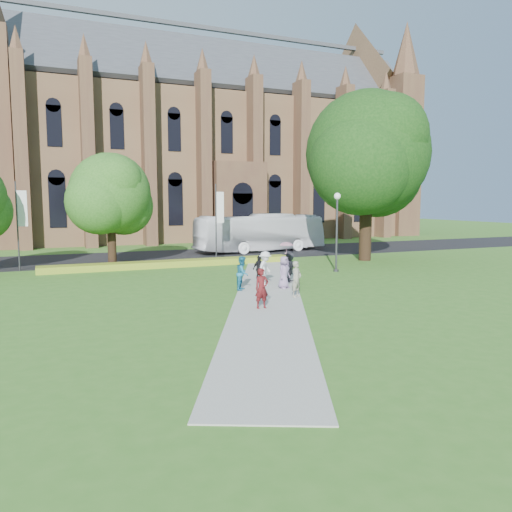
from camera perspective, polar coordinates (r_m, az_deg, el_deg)
name	(u,v)px	position (r m, az deg, el deg)	size (l,w,h in m)	color
ground	(277,297)	(24.61, 2.39, -4.75)	(160.00, 160.00, 0.00)	#397021
road	(176,256)	(43.32, -9.09, 0.03)	(160.00, 10.00, 0.02)	black
footpath	(268,294)	(25.49, 1.42, -4.31)	(3.20, 30.00, 0.04)	#B2B2A8
flower_hedge	(172,264)	(36.26, -9.54, -0.87)	(18.00, 1.40, 0.45)	gold
cathedral	(213,135)	(65.33, -4.88, 13.61)	(52.60, 18.25, 28.00)	brown
streetlamp	(337,222)	(33.51, 9.23, 3.82)	(0.44, 0.44, 5.24)	#38383D
large_tree	(367,153)	(40.45, 12.60, 11.37)	(9.60, 9.60, 13.20)	#332114
street_tree_1	(110,193)	(36.55, -16.32, 6.88)	(5.60, 5.60, 8.05)	#332114
banner_pole_0	(217,218)	(39.07, -4.43, 4.38)	(0.70, 0.10, 6.00)	#38383D
banner_pole_1	(19,221)	(37.03, -25.45, 3.67)	(0.70, 0.10, 6.00)	#38383D
tour_coach	(260,233)	(46.05, 0.51, 2.67)	(2.92, 12.48, 3.48)	silver
pedestrian_0	(262,288)	(21.83, 0.66, -3.71)	(0.64, 0.42, 1.77)	#531315
pedestrian_1	(243,273)	(26.26, -1.55, -1.97)	(0.87, 0.68, 1.79)	#1C6C90
pedestrian_2	(265,269)	(27.44, 1.06, -1.46)	(1.25, 0.72, 1.93)	silver
pedestrian_3	(259,269)	(28.87, 0.34, -1.45)	(0.90, 0.38, 1.54)	black
pedestrian_4	(284,272)	(26.81, 3.22, -1.86)	(0.85, 0.55, 1.73)	gray
pedestrian_5	(290,266)	(28.97, 3.88, -1.16)	(1.69, 0.54, 1.83)	#28272E
pedestrian_6	(297,279)	(24.46, 4.65, -2.64)	(0.64, 0.42, 1.77)	gray
parasol	(286,250)	(26.83, 3.49, 0.72)	(0.75, 0.75, 0.66)	#E6A2BB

